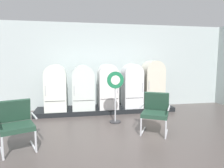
% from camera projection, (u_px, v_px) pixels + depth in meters
% --- Properties ---
extents(ground, '(12.00, 10.00, 0.05)m').
position_uv_depth(ground, '(130.00, 152.00, 3.83)').
color(ground, '#4D4441').
extents(back_wall, '(11.76, 0.12, 3.00)m').
position_uv_depth(back_wall, '(103.00, 66.00, 7.21)').
color(back_wall, '#B6C3C3').
rests_on(back_wall, ground).
extents(display_plinth, '(4.57, 0.95, 0.14)m').
position_uv_depth(display_plinth, '(106.00, 109.00, 6.77)').
color(display_plinth, black).
rests_on(display_plinth, ground).
extents(refrigerator_0, '(0.66, 0.67, 1.45)m').
position_uv_depth(refrigerator_0, '(56.00, 86.00, 6.26)').
color(refrigerator_0, white).
rests_on(refrigerator_0, display_plinth).
extents(refrigerator_1, '(0.70, 0.68, 1.43)m').
position_uv_depth(refrigerator_1, '(83.00, 86.00, 6.42)').
color(refrigerator_1, silver).
rests_on(refrigerator_1, display_plinth).
extents(refrigerator_2, '(0.62, 0.65, 1.46)m').
position_uv_depth(refrigerator_2, '(108.00, 85.00, 6.55)').
color(refrigerator_2, white).
rests_on(refrigerator_2, display_plinth).
extents(refrigerator_3, '(0.62, 0.65, 1.47)m').
position_uv_depth(refrigerator_3, '(132.00, 84.00, 6.70)').
color(refrigerator_3, white).
rests_on(refrigerator_3, display_plinth).
extents(refrigerator_4, '(0.65, 0.69, 1.57)m').
position_uv_depth(refrigerator_4, '(153.00, 82.00, 6.86)').
color(refrigerator_4, beige).
rests_on(refrigerator_4, display_plinth).
extents(armchair_left, '(0.80, 0.81, 0.95)m').
position_uv_depth(armchair_left, '(16.00, 122.00, 3.86)').
color(armchair_left, silver).
rests_on(armchair_left, ground).
extents(armchair_right, '(0.83, 0.84, 0.95)m').
position_uv_depth(armchair_right, '(155.00, 110.00, 4.77)').
color(armchair_right, silver).
rests_on(armchair_right, ground).
extents(sign_stand, '(0.46, 0.32, 1.42)m').
position_uv_depth(sign_stand, '(115.00, 98.00, 5.50)').
color(sign_stand, '#2D2D30').
rests_on(sign_stand, ground).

